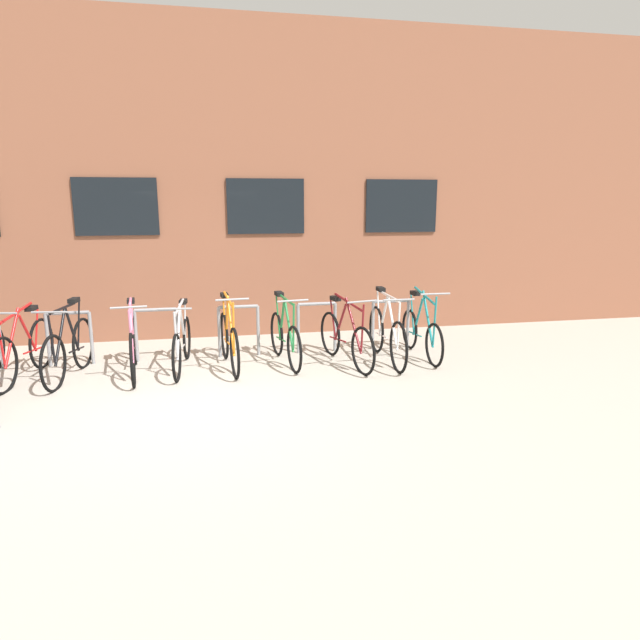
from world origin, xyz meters
name	(u,v)px	position (x,y,z in m)	size (l,w,h in m)	color
ground_plane	(195,403)	(0.00, 0.00, 0.00)	(42.00, 42.00, 0.00)	#B2ADA0
storefront_building	(196,186)	(0.00, 5.96, 2.61)	(28.00, 5.56, 5.23)	brown
bike_rack	(198,326)	(0.03, 1.90, 0.49)	(6.63, 0.05, 0.79)	gray
bicycle_maroon	(346,338)	(2.12, 1.22, 0.38)	(0.52, 1.73, 1.03)	black
bicycle_teal	(421,332)	(3.34, 1.37, 0.37)	(0.44, 1.67, 1.07)	black
bicycle_pink	(133,346)	(-0.83, 1.31, 0.39)	(0.44, 1.78, 1.05)	black
bicycle_green	(285,337)	(1.27, 1.44, 0.38)	(0.44, 1.63, 1.03)	black
bicycle_orange	(229,340)	(0.46, 1.38, 0.39)	(0.44, 1.72, 1.09)	black
bicycle_white	(387,334)	(2.75, 1.24, 0.40)	(0.44, 1.83, 1.06)	black
bicycle_black	(69,349)	(-1.64, 1.29, 0.39)	(0.44, 1.70, 1.05)	black
bicycle_red	(23,350)	(-2.23, 1.36, 0.39)	(0.44, 1.77, 1.02)	black
bicycle_silver	(182,343)	(-0.19, 1.43, 0.36)	(0.44, 1.73, 0.99)	black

